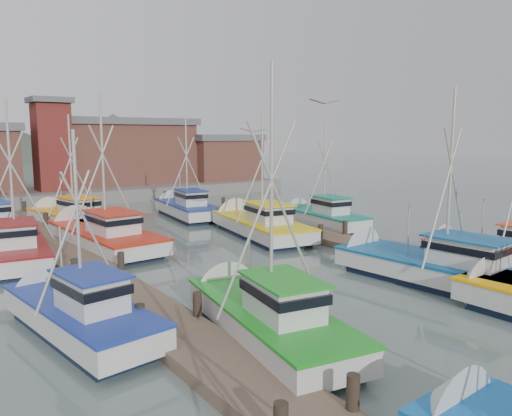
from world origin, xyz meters
TOP-DOWN VIEW (x-y plane):
  - ground at (0.00, 0.00)m, footprint 260.00×260.00m
  - dock_left at (-7.00, 4.04)m, footprint 2.30×46.00m
  - dock_right at (7.00, 4.04)m, footprint 2.30×46.00m
  - quay at (0.00, 37.00)m, footprint 44.00×16.00m
  - shed_center at (6.00, 37.00)m, footprint 14.84×9.54m
  - shed_right at (17.00, 34.00)m, footprint 8.48×6.36m
  - lookout_tower at (-2.00, 33.00)m, footprint 3.60×3.60m
  - boat_4 at (-4.67, -3.79)m, footprint 3.87×8.63m
  - boat_5 at (4.66, -3.29)m, footprint 3.92×10.00m
  - boat_6 at (-9.45, -0.09)m, footprint 3.38×8.01m
  - boat_7 at (9.45, -3.81)m, footprint 3.58×8.57m
  - boat_8 at (-4.69, 11.82)m, footprint 3.97×10.44m
  - boat_9 at (4.59, 9.43)m, footprint 4.69×10.17m
  - boat_10 at (-9.23, 11.17)m, footprint 3.75×9.01m
  - boat_11 at (9.82, 9.35)m, footprint 3.35×8.21m
  - boat_12 at (-4.45, 19.15)m, footprint 4.37×9.35m
  - boat_13 at (4.17, 18.59)m, footprint 3.78×8.95m
  - gull_near at (0.95, -0.48)m, footprint 1.55×0.62m
  - gull_far at (1.06, 4.79)m, footprint 1.55×0.62m

SIDE VIEW (x-z plane):
  - ground at x=0.00m, z-range 0.00..0.00m
  - dock_left at x=-7.00m, z-range -0.54..0.96m
  - dock_right at x=7.00m, z-range -0.54..0.96m
  - quay at x=0.00m, z-range 0.00..1.20m
  - boat_6 at x=-9.45m, z-range -2.86..4.22m
  - boat_9 at x=4.59m, z-range -3.58..4.93m
  - boat_11 at x=9.82m, z-range -3.34..4.70m
  - boat_13 at x=4.17m, z-range -3.52..4.88m
  - boat_12 at x=-4.45m, z-range -3.55..4.91m
  - boat_5 at x=4.66m, z-range -3.90..5.26m
  - boat_4 at x=-4.67m, z-range -3.85..5.22m
  - boat_7 at x=9.45m, z-range -3.72..5.09m
  - boat_8 at x=-4.69m, z-range -4.08..5.44m
  - boat_10 at x=-9.23m, z-range -3.73..5.10m
  - shed_right at x=17.00m, z-range 1.24..6.44m
  - shed_center at x=6.00m, z-range 1.24..8.14m
  - lookout_tower at x=-2.00m, z-range 1.30..9.80m
  - gull_far at x=1.06m, z-range 6.43..6.67m
  - gull_near at x=0.95m, z-range 7.57..7.81m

